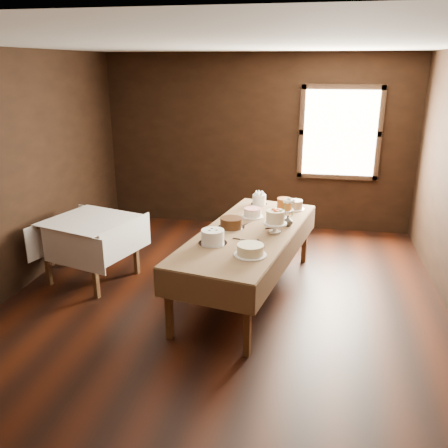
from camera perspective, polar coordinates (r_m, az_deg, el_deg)
floor at (r=5.37m, az=-0.41°, el=-10.33°), size 5.00×6.00×0.01m
ceiling at (r=4.69m, az=-0.50°, el=21.09°), size 5.00×6.00×0.01m
wall_back at (r=7.74m, az=4.00°, el=9.80°), size 5.00×0.02×2.80m
wall_front at (r=2.21m, az=-16.60°, el=-15.59°), size 5.00×0.02×2.80m
wall_left at (r=5.86m, az=-25.29°, el=5.06°), size 0.02×6.00×2.80m
window at (r=7.61m, az=13.91°, el=10.66°), size 1.10×0.05×1.30m
display_table at (r=5.41m, az=3.00°, el=-1.45°), size 1.48×2.73×0.80m
side_table at (r=6.04m, az=-15.99°, el=-0.32°), size 1.18×1.18×0.80m
cake_meringue at (r=6.40m, az=4.29°, el=2.94°), size 0.22×0.22×0.14m
cake_speckled at (r=6.25m, az=8.60°, el=2.30°), size 0.28×0.28×0.12m
cake_lattice at (r=5.88m, az=3.48°, el=1.32°), size 0.30×0.30×0.10m
cake_caramel at (r=5.82m, az=7.32°, el=1.73°), size 0.24×0.24×0.27m
cake_chocolate at (r=5.47m, az=0.89°, el=0.11°), size 0.32×0.32×0.12m
cake_flowers at (r=5.33m, az=6.24°, el=0.16°), size 0.27×0.27×0.27m
cake_swirl at (r=4.99m, az=-1.38°, el=-1.62°), size 0.32×0.32×0.16m
cake_cream at (r=4.70m, az=3.22°, el=-3.21°), size 0.33×0.33×0.12m
cake_server_a at (r=5.10m, az=2.80°, el=-2.02°), size 0.24×0.08×0.01m
cake_server_b at (r=4.98m, az=4.61°, el=-2.58°), size 0.11×0.23×0.01m
cake_server_c at (r=5.66m, az=3.00°, el=0.15°), size 0.11×0.23×0.01m
cake_server_d at (r=5.54m, az=6.55°, el=-0.38°), size 0.21×0.15×0.01m
cake_server_e at (r=5.29m, az=-1.00°, el=-1.19°), size 0.23×0.12×0.01m
flower_vase at (r=5.59m, az=7.78°, el=0.38°), size 0.14×0.14×0.12m
flower_bouquet at (r=5.54m, az=7.86°, el=2.16°), size 0.14×0.14×0.20m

